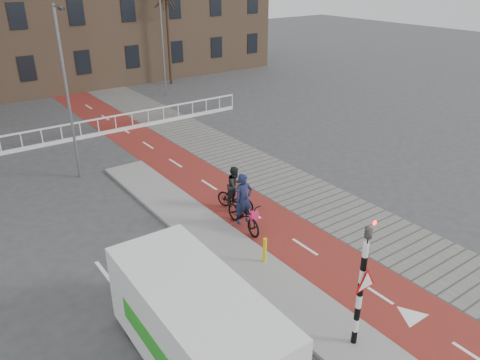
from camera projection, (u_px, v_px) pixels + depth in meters
ground at (314, 295)px, 13.42m from camera, size 120.00×120.00×0.00m
bike_lane at (186, 170)px, 21.59m from camera, size 2.50×60.00×0.01m
sidewalk at (235, 157)px, 23.07m from camera, size 3.00×60.00×0.01m
curb_island at (217, 240)px, 15.97m from camera, size 1.80×16.00×0.12m
traffic_signal at (362, 281)px, 10.78m from camera, size 0.80×0.80×3.68m
bollard at (265, 250)px, 14.55m from camera, size 0.12×0.12×0.84m
cyclist_near at (244, 211)px, 16.50m from camera, size 0.86×2.09×2.10m
cyclist_far at (235, 192)px, 17.77m from camera, size 1.03×1.70×1.79m
van at (197, 326)px, 10.56m from camera, size 2.20×5.28×2.25m
railing at (1, 149)px, 23.16m from camera, size 28.00×0.10×0.99m
tree_right at (168, 34)px, 35.63m from camera, size 0.23×0.23×7.69m
streetlight_near at (68, 97)px, 19.36m from camera, size 0.12×0.12×7.30m
streetlight_right at (162, 33)px, 32.14m from camera, size 0.12×0.12×8.77m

